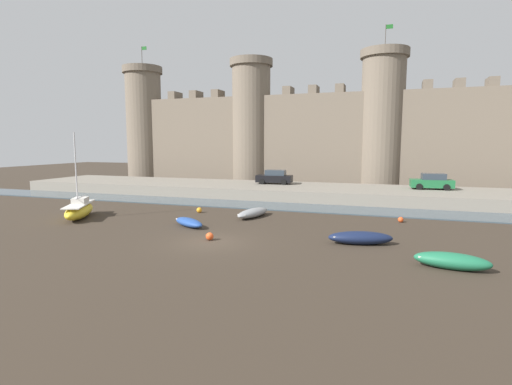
# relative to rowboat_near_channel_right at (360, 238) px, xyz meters

# --- Properties ---
(ground_plane) EXTENTS (160.00, 160.00, 0.00)m
(ground_plane) POSITION_rel_rowboat_near_channel_right_xyz_m (-8.54, -2.36, -0.40)
(ground_plane) COLOR #382D23
(water_channel) EXTENTS (80.00, 4.50, 0.10)m
(water_channel) POSITION_rel_rowboat_near_channel_right_xyz_m (-8.54, 11.79, -0.35)
(water_channel) COLOR #3D4C56
(water_channel) RESTS_ON ground
(quay_road) EXTENTS (64.86, 10.00, 1.22)m
(quay_road) POSITION_rel_rowboat_near_channel_right_xyz_m (-8.54, 19.04, 0.21)
(quay_road) COLOR gray
(quay_road) RESTS_ON ground
(castle) EXTENTS (58.81, 5.96, 20.44)m
(castle) POSITION_rel_rowboat_near_channel_right_xyz_m (-8.54, 30.07, 7.20)
(castle) COLOR #706354
(castle) RESTS_ON ground
(rowboat_near_channel_right) EXTENTS (3.91, 2.04, 0.77)m
(rowboat_near_channel_right) POSITION_rel_rowboat_near_channel_right_xyz_m (0.00, 0.00, 0.00)
(rowboat_near_channel_right) COLOR #141E3D
(rowboat_near_channel_right) RESTS_ON ground
(rowboat_foreground_left) EXTENTS (2.12, 4.16, 0.69)m
(rowboat_foreground_left) POSITION_rel_rowboat_near_channel_right_xyz_m (-8.82, 6.14, -0.04)
(rowboat_foreground_left) COLOR gray
(rowboat_foreground_left) RESTS_ON ground
(sailboat_midflat_left) EXTENTS (3.84, 5.54, 6.74)m
(sailboat_midflat_left) POSITION_rel_rowboat_near_channel_right_xyz_m (-21.74, 1.36, 0.26)
(sailboat_midflat_left) COLOR yellow
(sailboat_midflat_left) RESTS_ON ground
(rowboat_foreground_centre) EXTENTS (3.50, 1.53, 0.79)m
(rowboat_foreground_centre) POSITION_rel_rowboat_near_channel_right_xyz_m (4.44, -3.40, 0.01)
(rowboat_foreground_centre) COLOR #1E6B47
(rowboat_foreground_centre) RESTS_ON ground
(rowboat_midflat_centre) EXTENTS (3.28, 2.60, 0.61)m
(rowboat_midflat_centre) POSITION_rel_rowboat_near_channel_right_xyz_m (-11.95, 1.22, -0.08)
(rowboat_midflat_centre) COLOR #234793
(rowboat_midflat_centre) RESTS_ON ground
(mooring_buoy_near_shore) EXTENTS (0.45, 0.45, 0.45)m
(mooring_buoy_near_shore) POSITION_rel_rowboat_near_channel_right_xyz_m (-13.84, 6.60, -0.17)
(mooring_buoy_near_shore) COLOR orange
(mooring_buoy_near_shore) RESTS_ON ground
(mooring_buoy_mid_mud) EXTENTS (0.41, 0.41, 0.41)m
(mooring_buoy_mid_mud) POSITION_rel_rowboat_near_channel_right_xyz_m (2.40, 7.70, -0.20)
(mooring_buoy_mid_mud) COLOR #E04C1E
(mooring_buoy_mid_mud) RESTS_ON ground
(mooring_buoy_near_channel) EXTENTS (0.48, 0.48, 0.48)m
(mooring_buoy_near_channel) POSITION_rel_rowboat_near_channel_right_xyz_m (-8.82, -1.95, -0.16)
(mooring_buoy_near_channel) COLOR #E04C1E
(mooring_buoy_near_channel) RESTS_ON ground
(car_quay_centre_west) EXTENTS (4.21, 2.11, 1.62)m
(car_quay_centre_west) POSITION_rel_rowboat_near_channel_right_xyz_m (5.59, 20.49, 1.59)
(car_quay_centre_west) COLOR #1E6638
(car_quay_centre_west) RESTS_ON quay_road
(car_quay_centre_east) EXTENTS (4.21, 2.11, 1.62)m
(car_quay_centre_east) POSITION_rel_rowboat_near_channel_right_xyz_m (-11.16, 20.53, 1.59)
(car_quay_centre_east) COLOR black
(car_quay_centre_east) RESTS_ON quay_road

